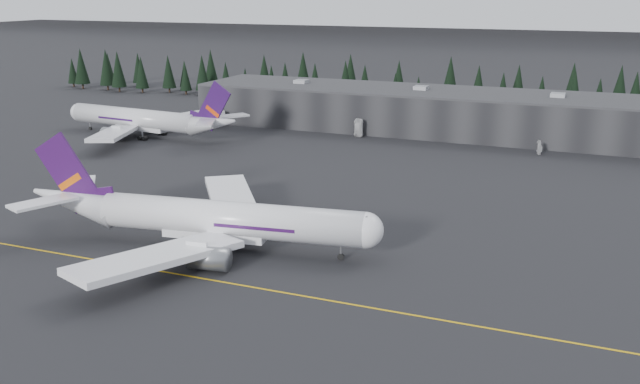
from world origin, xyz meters
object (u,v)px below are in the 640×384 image
at_px(jet_parked, 148,120).
at_px(gse_vehicle_a, 359,134).
at_px(jet_main, 200,217).
at_px(terminal, 452,112).
at_px(gse_vehicle_b, 539,152).

relative_size(jet_parked, gse_vehicle_a, 10.83).
distance_m(jet_main, jet_parked, 97.60).
bearing_deg(terminal, gse_vehicle_b, -36.48).
height_order(jet_main, gse_vehicle_b, jet_main).
bearing_deg(gse_vehicle_a, terminal, 38.05).
height_order(jet_parked, gse_vehicle_b, jet_parked).
bearing_deg(jet_parked, jet_main, 135.94).
bearing_deg(gse_vehicle_a, gse_vehicle_b, -1.70).
distance_m(gse_vehicle_a, gse_vehicle_b, 52.06).
height_order(jet_parked, gse_vehicle_a, jet_parked).
xyz_separation_m(gse_vehicle_a, gse_vehicle_b, (51.94, -3.57, -0.12)).
xyz_separation_m(terminal, gse_vehicle_a, (-23.84, -17.20, -5.51)).
bearing_deg(gse_vehicle_b, jet_main, -45.09).
distance_m(jet_main, gse_vehicle_b, 104.93).
relative_size(terminal, jet_main, 2.52).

